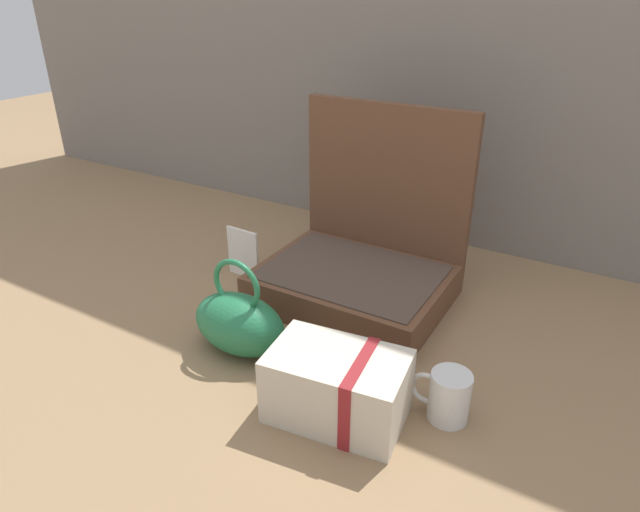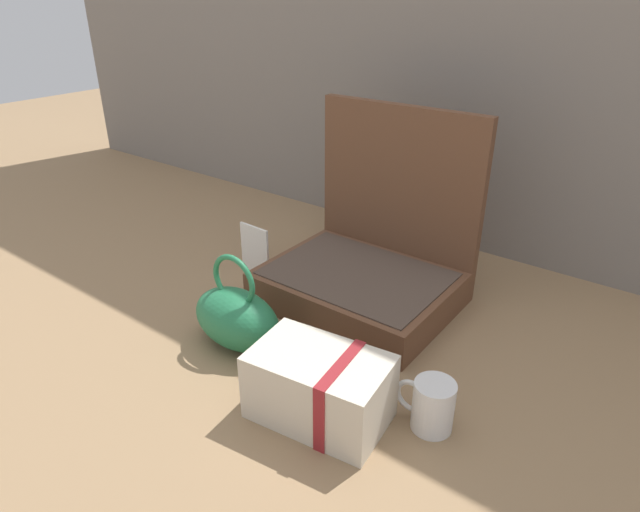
{
  "view_description": "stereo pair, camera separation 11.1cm",
  "coord_description": "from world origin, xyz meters",
  "px_view_note": "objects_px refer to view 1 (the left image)",
  "views": [
    {
      "loc": [
        0.51,
        -0.87,
        0.67
      ],
      "look_at": [
        0.01,
        -0.02,
        0.17
      ],
      "focal_mm": 30.85,
      "sensor_mm": 36.0,
      "label": 1
    },
    {
      "loc": [
        0.6,
        -0.81,
        0.67
      ],
      "look_at": [
        0.01,
        -0.02,
        0.17
      ],
      "focal_mm": 30.85,
      "sensor_mm": 36.0,
      "label": 2
    }
  ],
  "objects_px": {
    "open_suitcase": "(362,259)",
    "cream_toiletry_bag": "(339,387)",
    "coffee_mug": "(448,396)",
    "info_card_left": "(243,253)",
    "teal_pouch_handbag": "(239,323)"
  },
  "relations": [
    {
      "from": "teal_pouch_handbag",
      "to": "info_card_left",
      "type": "height_order",
      "value": "teal_pouch_handbag"
    },
    {
      "from": "coffee_mug",
      "to": "info_card_left",
      "type": "relative_size",
      "value": 0.83
    },
    {
      "from": "coffee_mug",
      "to": "open_suitcase",
      "type": "bearing_deg",
      "value": 136.3
    },
    {
      "from": "teal_pouch_handbag",
      "to": "cream_toiletry_bag",
      "type": "relative_size",
      "value": 0.84
    },
    {
      "from": "teal_pouch_handbag",
      "to": "cream_toiletry_bag",
      "type": "distance_m",
      "value": 0.27
    },
    {
      "from": "open_suitcase",
      "to": "teal_pouch_handbag",
      "type": "bearing_deg",
      "value": -107.9
    },
    {
      "from": "open_suitcase",
      "to": "info_card_left",
      "type": "xyz_separation_m",
      "value": [
        -0.29,
        -0.07,
        -0.03
      ]
    },
    {
      "from": "teal_pouch_handbag",
      "to": "cream_toiletry_bag",
      "type": "bearing_deg",
      "value": -13.88
    },
    {
      "from": "open_suitcase",
      "to": "coffee_mug",
      "type": "distance_m",
      "value": 0.44
    },
    {
      "from": "open_suitcase",
      "to": "coffee_mug",
      "type": "bearing_deg",
      "value": -43.7
    },
    {
      "from": "open_suitcase",
      "to": "cream_toiletry_bag",
      "type": "bearing_deg",
      "value": -68.42
    },
    {
      "from": "cream_toiletry_bag",
      "to": "coffee_mug",
      "type": "xyz_separation_m",
      "value": [
        0.16,
        0.09,
        -0.02
      ]
    },
    {
      "from": "open_suitcase",
      "to": "teal_pouch_handbag",
      "type": "height_order",
      "value": "open_suitcase"
    },
    {
      "from": "coffee_mug",
      "to": "info_card_left",
      "type": "xyz_separation_m",
      "value": [
        -0.61,
        0.23,
        0.02
      ]
    },
    {
      "from": "open_suitcase",
      "to": "teal_pouch_handbag",
      "type": "relative_size",
      "value": 2.08
    }
  ]
}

